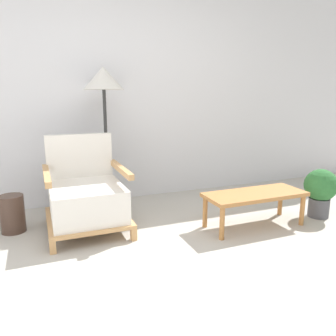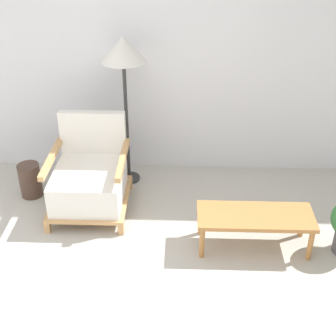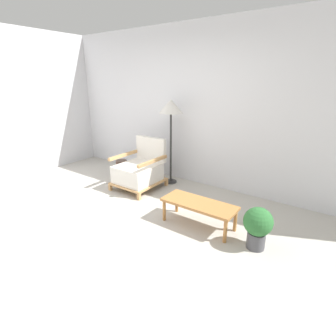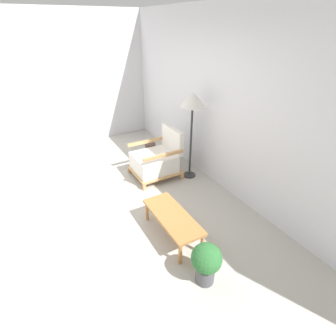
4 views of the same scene
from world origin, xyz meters
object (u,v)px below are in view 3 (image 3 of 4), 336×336
(vase, at_px, (122,169))
(coffee_table, at_px, (199,206))
(armchair, at_px, (140,170))
(potted_plant, at_px, (258,225))
(floor_lamp, at_px, (171,110))

(vase, bearing_deg, coffee_table, -18.55)
(coffee_table, bearing_deg, armchair, 160.46)
(armchair, bearing_deg, coffee_table, -19.54)
(coffee_table, xyz_separation_m, vase, (-2.09, 0.70, -0.12))
(vase, bearing_deg, potted_plant, -14.62)
(armchair, relative_size, floor_lamp, 0.56)
(floor_lamp, height_order, coffee_table, floor_lamp)
(coffee_table, height_order, potted_plant, potted_plant)
(armchair, height_order, floor_lamp, floor_lamp)
(floor_lamp, distance_m, potted_plant, 2.43)
(potted_plant, bearing_deg, vase, 165.38)
(armchair, distance_m, vase, 0.67)
(armchair, relative_size, potted_plant, 1.71)
(floor_lamp, xyz_separation_m, coffee_table, (1.16, -1.03, -1.03))
(armchair, bearing_deg, vase, 163.77)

